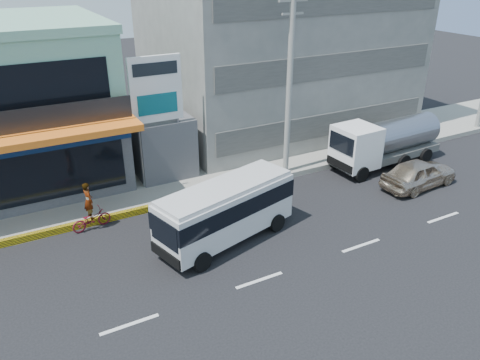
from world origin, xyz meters
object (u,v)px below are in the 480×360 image
object	(u,v)px
concrete_building	(277,25)
motorcycle_rider	(91,214)
sedan	(419,173)
satellite_dish	(156,112)
utility_pole_near	(289,85)
billboard	(157,97)
minibus	(226,208)
tanker_truck	(384,142)

from	to	relation	value
concrete_building	motorcycle_rider	world-z (taller)	concrete_building
sedan	motorcycle_rider	size ratio (longest dim) A/B	1.97
satellite_dish	utility_pole_near	xyz separation A→B (m)	(6.00, -3.60, 1.57)
billboard	minibus	size ratio (longest dim) A/B	1.05
satellite_dish	billboard	bearing A→B (deg)	-105.52
satellite_dish	minibus	bearing A→B (deg)	-88.78
satellite_dish	utility_pole_near	bearing A→B (deg)	-30.96
satellite_dish	billboard	size ratio (longest dim) A/B	0.22
sedan	motorcycle_rider	bearing A→B (deg)	72.82
motorcycle_rider	concrete_building	bearing A→B (deg)	29.11
satellite_dish	utility_pole_near	size ratio (longest dim) A/B	0.15
billboard	sedan	xyz separation A→B (m)	(11.97, -6.23, -4.16)
concrete_building	sedan	world-z (taller)	concrete_building
satellite_dish	tanker_truck	distance (m)	12.90
billboard	tanker_truck	world-z (taller)	billboard
tanker_truck	motorcycle_rider	size ratio (longest dim) A/B	3.14
minibus	concrete_building	bearing A→B (deg)	50.40
satellite_dish	minibus	size ratio (longest dim) A/B	0.23
sedan	tanker_truck	xyz separation A→B (m)	(0.23, 2.99, 0.73)
satellite_dish	billboard	world-z (taller)	billboard
billboard	utility_pole_near	distance (m)	6.75
billboard	motorcycle_rider	xyz separation A→B (m)	(-4.23, -2.40, -4.18)
satellite_dish	utility_pole_near	distance (m)	7.17
concrete_building	minibus	size ratio (longest dim) A/B	2.43
billboard	motorcycle_rider	world-z (taller)	billboard
billboard	minibus	world-z (taller)	billboard
satellite_dish	tanker_truck	size ratio (longest dim) A/B	0.21
concrete_building	tanker_truck	bearing A→B (deg)	-79.36
concrete_building	minibus	distance (m)	16.35
billboard	tanker_truck	xyz separation A→B (m)	(12.20, -3.24, -3.44)
minibus	motorcycle_rider	size ratio (longest dim) A/B	2.90
sedan	satellite_dish	bearing A→B (deg)	51.13
concrete_building	sedan	size ratio (longest dim) A/B	3.57
utility_pole_near	sedan	bearing A→B (deg)	-39.00
minibus	tanker_truck	size ratio (longest dim) A/B	0.92
billboard	concrete_building	bearing A→B (deg)	28.92
concrete_building	billboard	size ratio (longest dim) A/B	2.32
concrete_building	motorcycle_rider	bearing A→B (deg)	-150.89
minibus	motorcycle_rider	world-z (taller)	minibus
sedan	utility_pole_near	bearing A→B (deg)	47.12
concrete_building	minibus	xyz separation A→B (m)	(-9.83, -11.89, -5.43)
minibus	motorcycle_rider	bearing A→B (deg)	143.03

